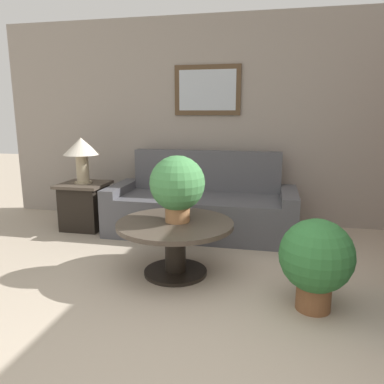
% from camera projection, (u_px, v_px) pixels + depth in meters
% --- Properties ---
extents(wall_back, '(6.70, 0.09, 2.60)m').
position_uv_depth(wall_back, '(250.00, 122.00, 4.71)').
color(wall_back, gray).
rests_on(wall_back, ground_plane).
extents(couch_main, '(2.19, 0.88, 0.96)m').
position_uv_depth(couch_main, '(202.00, 208.00, 4.47)').
color(couch_main, '#4C4C51').
rests_on(couch_main, ground_plane).
extents(coffee_table, '(1.03, 1.03, 0.48)m').
position_uv_depth(coffee_table, '(175.00, 236.00, 3.30)').
color(coffee_table, black).
rests_on(coffee_table, ground_plane).
extents(side_table, '(0.56, 0.56, 0.57)m').
position_uv_depth(side_table, '(85.00, 205.00, 4.64)').
color(side_table, black).
rests_on(side_table, ground_plane).
extents(table_lamp, '(0.43, 0.43, 0.55)m').
position_uv_depth(table_lamp, '(81.00, 150.00, 4.50)').
color(table_lamp, tan).
rests_on(table_lamp, side_table).
extents(potted_plant_on_table, '(0.48, 0.48, 0.58)m').
position_uv_depth(potted_plant_on_table, '(177.00, 185.00, 3.22)').
color(potted_plant_on_table, '#9E6B42').
rests_on(potted_plant_on_table, coffee_table).
extents(potted_plant_floor, '(0.53, 0.53, 0.68)m').
position_uv_depth(potted_plant_floor, '(316.00, 259.00, 2.68)').
color(potted_plant_floor, brown).
rests_on(potted_plant_floor, ground_plane).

